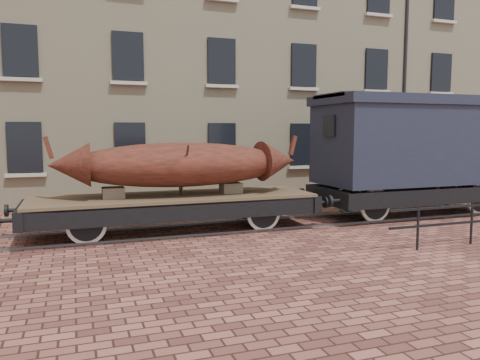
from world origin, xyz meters
name	(u,v)px	position (x,y,z in m)	size (l,w,h in m)	color
ground	(241,227)	(0.00, 0.00, 0.00)	(90.00, 90.00, 0.00)	#532C25
warehouse_cream	(230,44)	(3.00, 9.99, 7.00)	(40.00, 10.19, 14.00)	beige
rail_track	(241,226)	(0.00, 0.00, 0.03)	(30.00, 1.52, 0.06)	#59595E
flatcar_wagon	(175,203)	(-1.91, 0.00, 0.80)	(8.53, 2.31, 1.29)	brown
iron_boat	(180,164)	(-1.73, 0.00, 1.84)	(6.84, 2.07, 1.63)	maroon
goods_van	(416,141)	(6.08, 0.00, 2.42)	(7.47, 2.72, 3.86)	black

